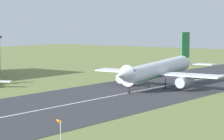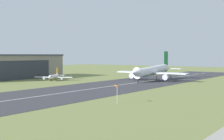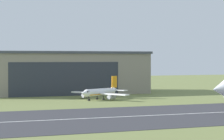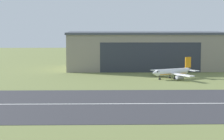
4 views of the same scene
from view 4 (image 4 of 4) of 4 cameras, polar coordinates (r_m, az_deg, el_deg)
name	(u,v)px [view 4 (image 4 of 4)]	position (r m, az deg, el deg)	size (l,w,h in m)	color
runway_strip	(51,104)	(106.94, -7.96, -4.44)	(369.36, 44.01, 0.06)	#333338
runway_centreline	(51,104)	(106.93, -7.96, -4.42)	(332.42, 0.70, 0.01)	silver
hangar_building	(147,50)	(189.81, 4.55, 2.58)	(68.32, 31.26, 15.89)	gray
airplane_parked_west	(172,72)	(156.03, 7.88, -0.27)	(17.84, 21.52, 7.46)	white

